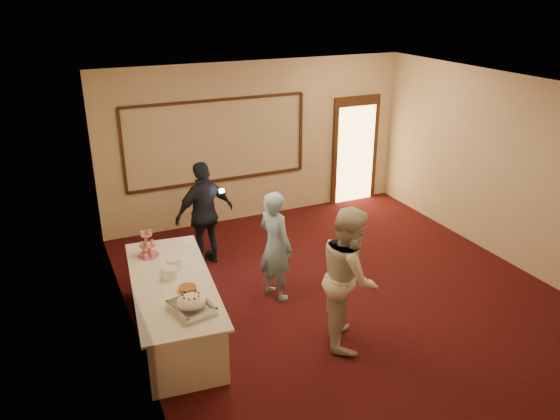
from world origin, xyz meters
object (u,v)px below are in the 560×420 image
Objects in this scene: plate_stack_a at (170,273)px; tart at (187,289)px; pavlova_tray at (192,304)px; cupcake_stand at (147,246)px; plate_stack_b at (174,264)px; buffet_table at (174,307)px; guest at (205,214)px; man at (275,246)px; woman at (349,276)px.

plate_stack_a is 0.72× the size of tart.
pavlova_tray is 1.41× the size of cupcake_stand.
cupcake_stand is at bearing 113.03° from plate_stack_b.
guest is at bearing 60.83° from buffet_table.
man is at bearing 1.07° from plate_stack_b.
man reaches higher than cupcake_stand.
cupcake_stand is 2.05× the size of plate_stack_b.
tart is (0.02, -0.58, -0.06)m from plate_stack_b.
buffet_table is 2.03m from guest.
man is at bearing 22.80° from tart.
tart is (0.25, -1.12, -0.13)m from cupcake_stand.
guest is (-1.01, 2.76, -0.05)m from woman.
man is at bearing 41.39° from woman.
plate_stack_a is 2.26m from woman.
pavlova_tray reaches higher than buffet_table.
plate_stack_b is at bearing -66.97° from cupcake_stand.
plate_stack_b is (0.06, 1.04, -0.00)m from pavlova_tray.
plate_stack_b is (0.10, 0.28, 0.47)m from buffet_table.
man is (1.56, 0.24, -0.03)m from plate_stack_a.
pavlova_tray is 1.86m from man.
woman is (1.97, -1.10, 0.07)m from plate_stack_a.
cupcake_stand is 1.16m from tart.
pavlova_tray is 0.83m from plate_stack_a.
pavlova_tray reaches higher than tart.
woman reaches higher than plate_stack_a.
plate_stack_a is 0.23m from plate_stack_b.
pavlova_tray is 0.47m from tart.
guest reaches higher than pavlova_tray.
plate_stack_a reaches higher than buffet_table.
pavlova_tray is at bearing 58.07° from guest.
woman is at bearing -21.64° from tart.
man reaches higher than plate_stack_b.
plate_stack_b is 0.13× the size of man.
plate_stack_a is (-0.04, 0.83, -0.01)m from pavlova_tray.
man is 1.40m from woman.
buffet_table is 0.52m from tart.
pavlova_tray is 2.65m from guest.
plate_stack_b is 1.46m from man.
man reaches higher than buffet_table.
man is at bearing 8.63° from plate_stack_a.
woman reaches higher than plate_stack_b.
plate_stack_a is at bearing 88.52° from buffet_table.
plate_stack_b is at bearing 64.18° from plate_stack_a.
buffet_table is 2.29m from woman.
plate_stack_b is at bearing 86.76° from pavlova_tray.
buffet_table is 6.22× the size of cupcake_stand.
plate_stack_a is at bearing 85.28° from woman.
plate_stack_a is 1.58m from man.
tart is at bearing 55.75° from guest.
plate_stack_b is at bearing 79.43° from woman.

